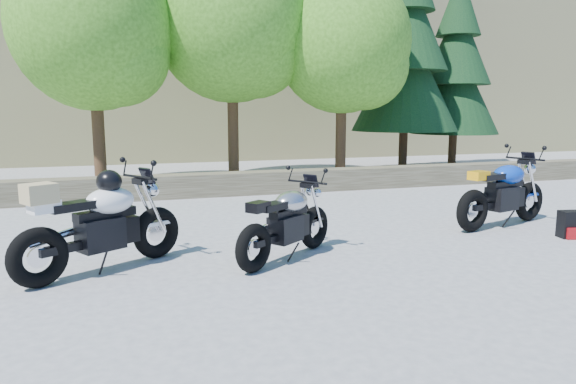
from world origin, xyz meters
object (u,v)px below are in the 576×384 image
object	(u,v)px
white_bike	(101,223)
blue_bike	(503,194)
silver_bike	(287,223)
backpack	(570,225)

from	to	relation	value
white_bike	blue_bike	size ratio (longest dim) A/B	0.89
silver_bike	blue_bike	xyz separation A→B (m)	(3.93, 0.74, 0.07)
white_bike	backpack	distance (m)	6.57
white_bike	blue_bike	distance (m)	6.17
white_bike	silver_bike	bearing A→B (deg)	-36.07
blue_bike	silver_bike	bearing A→B (deg)	175.23
white_bike	backpack	size ratio (longest dim) A/B	4.75
backpack	blue_bike	bearing A→B (deg)	123.49
blue_bike	white_bike	bearing A→B (deg)	169.83
silver_bike	white_bike	size ratio (longest dim) A/B	0.84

